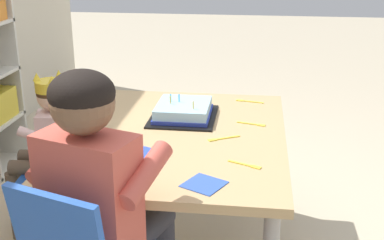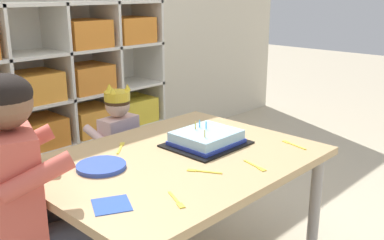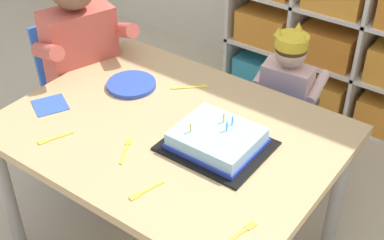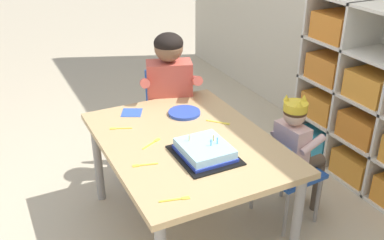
{
  "view_description": "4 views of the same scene",
  "coord_description": "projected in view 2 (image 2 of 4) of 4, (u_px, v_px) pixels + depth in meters",
  "views": [
    {
      "loc": [
        -1.96,
        -0.31,
        1.39
      ],
      "look_at": [
        0.05,
        -0.05,
        0.67
      ],
      "focal_mm": 47.36,
      "sensor_mm": 36.0,
      "label": 1
    },
    {
      "loc": [
        -1.23,
        -1.26,
        1.31
      ],
      "look_at": [
        0.05,
        -0.05,
        0.79
      ],
      "focal_mm": 41.26,
      "sensor_mm": 36.0,
      "label": 2
    },
    {
      "loc": [
        0.98,
        -1.21,
        1.78
      ],
      "look_at": [
        0.12,
        -0.03,
        0.73
      ],
      "focal_mm": 50.12,
      "sensor_mm": 36.0,
      "label": 3
    },
    {
      "loc": [
        1.94,
        -0.93,
        1.82
      ],
      "look_at": [
        0.04,
        0.01,
        0.76
      ],
      "focal_mm": 41.47,
      "sensor_mm": 36.0,
      "label": 4
    }
  ],
  "objects": [
    {
      "name": "storage_cubby_shelf",
      "position": [
        55.0,
        103.0,
        2.95
      ],
      "size": [
        1.58,
        0.36,
        1.24
      ],
      "color": "silver",
      "rests_on": "ground"
    },
    {
      "name": "fork_near_cake_tray",
      "position": [
        177.0,
        201.0,
        1.49
      ],
      "size": [
        0.07,
        0.12,
        0.0
      ],
      "rotation": [
        0.0,
        0.0,
        1.16
      ],
      "color": "yellow",
      "rests_on": "activity_table"
    },
    {
      "name": "fork_at_table_front_edge",
      "position": [
        256.0,
        166.0,
        1.78
      ],
      "size": [
        0.05,
        0.13,
        0.0
      ],
      "rotation": [
        0.0,
        0.0,
        1.31
      ],
      "color": "yellow",
      "rests_on": "activity_table"
    },
    {
      "name": "adult_helper_seated",
      "position": [
        32.0,
        181.0,
        1.59
      ],
      "size": [
        0.48,
        0.46,
        1.05
      ],
      "rotation": [
        0.0,
        0.0,
        1.25
      ],
      "color": "#D15647",
      "rests_on": "ground"
    },
    {
      "name": "classroom_chair_blue",
      "position": [
        128.0,
        167.0,
        2.43
      ],
      "size": [
        0.4,
        0.37,
        0.61
      ],
      "rotation": [
        0.0,
        0.0,
        3.23
      ],
      "color": "#1E4CA8",
      "rests_on": "ground"
    },
    {
      "name": "child_with_crown",
      "position": [
        114.0,
        139.0,
        2.46
      ],
      "size": [
        0.31,
        0.31,
        0.82
      ],
      "rotation": [
        0.0,
        0.0,
        3.23
      ],
      "color": "beige",
      "rests_on": "ground"
    },
    {
      "name": "fork_beside_plate_stack",
      "position": [
        202.0,
        171.0,
        1.73
      ],
      "size": [
        0.08,
        0.13,
        0.0
      ],
      "rotation": [
        0.0,
        0.0,
        5.22
      ],
      "color": "yellow",
      "rests_on": "activity_table"
    },
    {
      "name": "fork_scattered_mid_table",
      "position": [
        293.0,
        144.0,
        2.03
      ],
      "size": [
        0.05,
        0.14,
        0.0
      ],
      "rotation": [
        0.0,
        0.0,
        4.48
      ],
      "color": "yellow",
      "rests_on": "activity_table"
    },
    {
      "name": "classroom_chair_adult_side",
      "position": [
        3.0,
        238.0,
        1.59
      ],
      "size": [
        0.44,
        0.43,
        0.74
      ],
      "rotation": [
        0.0,
        0.0,
        1.25
      ],
      "color": "blue",
      "rests_on": "ground"
    },
    {
      "name": "birthday_cake_on_tray",
      "position": [
        206.0,
        139.0,
        2.02
      ],
      "size": [
        0.35,
        0.29,
        0.1
      ],
      "color": "black",
      "rests_on": "activity_table"
    },
    {
      "name": "paper_napkin_square",
      "position": [
        112.0,
        205.0,
        1.46
      ],
      "size": [
        0.16,
        0.16,
        0.0
      ],
      "primitive_type": "cube",
      "rotation": [
        0.0,
        0.0,
        -0.48
      ],
      "color": "#3356B7",
      "rests_on": "activity_table"
    },
    {
      "name": "paper_plate_stack",
      "position": [
        101.0,
        166.0,
        1.76
      ],
      "size": [
        0.2,
        0.2,
        0.02
      ],
      "primitive_type": "cylinder",
      "color": "blue",
      "rests_on": "activity_table"
    },
    {
      "name": "activity_table",
      "position": [
        177.0,
        171.0,
        1.91
      ],
      "size": [
        1.18,
        0.89,
        0.62
      ],
      "color": "tan",
      "rests_on": "ground"
    },
    {
      "name": "fork_near_child_seat",
      "position": [
        121.0,
        147.0,
        2.0
      ],
      "size": [
        0.12,
        0.11,
        0.0
      ],
      "rotation": [
        0.0,
        0.0,
        3.9
      ],
      "color": "yellow",
      "rests_on": "activity_table"
    }
  ]
}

